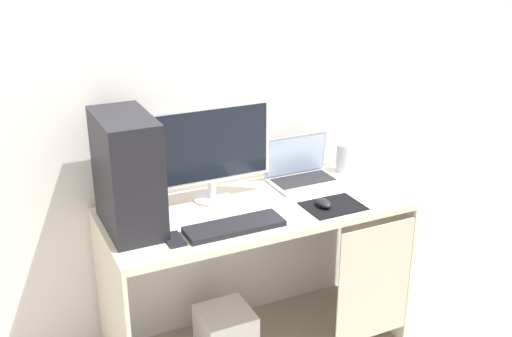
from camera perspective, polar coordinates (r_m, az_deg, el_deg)
name	(u,v)px	position (r m, az deg, el deg)	size (l,w,h in m)	color
wall_back	(225,77)	(2.90, -2.87, 8.52)	(4.00, 0.05, 2.60)	silver
desk	(261,238)	(2.85, 0.46, -6.49)	(1.38, 0.59, 0.78)	beige
pc_tower	(127,173)	(2.54, -11.85, -0.40)	(0.21, 0.40, 0.49)	black
monitor	(211,150)	(2.75, -4.16, 1.71)	(0.57, 0.17, 0.45)	silver
laptop	(302,172)	(3.04, 4.27, -0.36)	(0.33, 0.23, 0.22)	#9EA3A8
speaker	(344,158)	(3.18, 8.17, 1.01)	(0.08, 0.08, 0.14)	#B7BCC6
keyboard	(234,226)	(2.57, -2.01, -5.39)	(0.42, 0.14, 0.02)	black
mousepad	(333,206)	(2.79, 7.16, -3.48)	(0.26, 0.20, 0.01)	black
mouse_left	(323,203)	(2.77, 6.28, -3.21)	(0.06, 0.10, 0.03)	black
cell_phone	(174,240)	(2.50, -7.61, -6.55)	(0.07, 0.13, 0.01)	black
subwoofer	(226,333)	(3.07, -2.83, -15.04)	(0.25, 0.25, 0.25)	white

